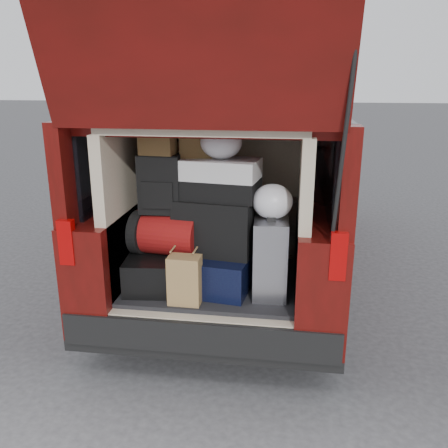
{
  "coord_description": "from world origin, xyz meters",
  "views": [
    {
      "loc": [
        0.57,
        -3.05,
        2.04
      ],
      "look_at": [
        0.09,
        0.2,
        1.02
      ],
      "focal_mm": 38.0,
      "sensor_mm": 36.0,
      "label": 1
    }
  ],
  "objects_px": {
    "navy_hardshell": "(219,269)",
    "black_soft_case": "(215,226)",
    "silver_roller": "(270,257)",
    "red_duffel": "(167,233)",
    "twotone_duffel": "(214,178)",
    "black_hardshell": "(160,268)",
    "backpack": "(160,184)",
    "kraft_bag": "(185,280)"
  },
  "relations": [
    {
      "from": "twotone_duffel",
      "to": "black_hardshell",
      "type": "bearing_deg",
      "value": -163.3
    },
    {
      "from": "navy_hardshell",
      "to": "silver_roller",
      "type": "distance_m",
      "value": 0.42
    },
    {
      "from": "black_hardshell",
      "to": "navy_hardshell",
      "type": "height_order",
      "value": "navy_hardshell"
    },
    {
      "from": "kraft_bag",
      "to": "black_soft_case",
      "type": "distance_m",
      "value": 0.47
    },
    {
      "from": "navy_hardshell",
      "to": "black_soft_case",
      "type": "distance_m",
      "value": 0.33
    },
    {
      "from": "black_hardshell",
      "to": "red_duffel",
      "type": "bearing_deg",
      "value": -10.67
    },
    {
      "from": "black_hardshell",
      "to": "kraft_bag",
      "type": "bearing_deg",
      "value": -54.55
    },
    {
      "from": "navy_hardshell",
      "to": "backpack",
      "type": "distance_m",
      "value": 0.76
    },
    {
      "from": "navy_hardshell",
      "to": "black_soft_case",
      "type": "height_order",
      "value": "black_soft_case"
    },
    {
      "from": "navy_hardshell",
      "to": "twotone_duffel",
      "type": "height_order",
      "value": "twotone_duffel"
    },
    {
      "from": "black_hardshell",
      "to": "twotone_duffel",
      "type": "distance_m",
      "value": 0.8
    },
    {
      "from": "kraft_bag",
      "to": "red_duffel",
      "type": "xyz_separation_m",
      "value": [
        -0.2,
        0.29,
        0.23
      ]
    },
    {
      "from": "black_soft_case",
      "to": "twotone_duffel",
      "type": "height_order",
      "value": "twotone_duffel"
    },
    {
      "from": "navy_hardshell",
      "to": "backpack",
      "type": "height_order",
      "value": "backpack"
    },
    {
      "from": "kraft_bag",
      "to": "red_duffel",
      "type": "bearing_deg",
      "value": 124.93
    },
    {
      "from": "navy_hardshell",
      "to": "red_duffel",
      "type": "bearing_deg",
      "value": -167.3
    },
    {
      "from": "silver_roller",
      "to": "red_duffel",
      "type": "distance_m",
      "value": 0.77
    },
    {
      "from": "black_hardshell",
      "to": "silver_roller",
      "type": "height_order",
      "value": "silver_roller"
    },
    {
      "from": "kraft_bag",
      "to": "twotone_duffel",
      "type": "relative_size",
      "value": 0.54
    },
    {
      "from": "black_soft_case",
      "to": "navy_hardshell",
      "type": "bearing_deg",
      "value": -5.03
    },
    {
      "from": "kraft_bag",
      "to": "black_soft_case",
      "type": "height_order",
      "value": "black_soft_case"
    },
    {
      "from": "black_hardshell",
      "to": "red_duffel",
      "type": "relative_size",
      "value": 1.27
    },
    {
      "from": "silver_roller",
      "to": "backpack",
      "type": "xyz_separation_m",
      "value": [
        -0.8,
        0.06,
        0.49
      ]
    },
    {
      "from": "silver_roller",
      "to": "red_duffel",
      "type": "bearing_deg",
      "value": 173.31
    },
    {
      "from": "red_duffel",
      "to": "backpack",
      "type": "relative_size",
      "value": 1.14
    },
    {
      "from": "silver_roller",
      "to": "backpack",
      "type": "height_order",
      "value": "backpack"
    },
    {
      "from": "twotone_duffel",
      "to": "navy_hardshell",
      "type": "bearing_deg",
      "value": -34.05
    },
    {
      "from": "silver_roller",
      "to": "red_duffel",
      "type": "xyz_separation_m",
      "value": [
        -0.76,
        0.05,
        0.12
      ]
    },
    {
      "from": "black_soft_case",
      "to": "black_hardshell",
      "type": "bearing_deg",
      "value": -167.58
    },
    {
      "from": "silver_roller",
      "to": "red_duffel",
      "type": "relative_size",
      "value": 1.17
    },
    {
      "from": "navy_hardshell",
      "to": "silver_roller",
      "type": "relative_size",
      "value": 1.07
    },
    {
      "from": "kraft_bag",
      "to": "red_duffel",
      "type": "relative_size",
      "value": 0.71
    },
    {
      "from": "black_soft_case",
      "to": "backpack",
      "type": "distance_m",
      "value": 0.5
    },
    {
      "from": "navy_hardshell",
      "to": "twotone_duffel",
      "type": "bearing_deg",
      "value": 145.56
    },
    {
      "from": "black_hardshell",
      "to": "navy_hardshell",
      "type": "xyz_separation_m",
      "value": [
        0.45,
        0.03,
        0.01
      ]
    },
    {
      "from": "twotone_duffel",
      "to": "silver_roller",
      "type": "bearing_deg",
      "value": -8.01
    },
    {
      "from": "red_duffel",
      "to": "backpack",
      "type": "distance_m",
      "value": 0.37
    },
    {
      "from": "black_hardshell",
      "to": "twotone_duffel",
      "type": "relative_size",
      "value": 0.97
    },
    {
      "from": "red_duffel",
      "to": "backpack",
      "type": "xyz_separation_m",
      "value": [
        -0.04,
        0.01,
        0.37
      ]
    },
    {
      "from": "backpack",
      "to": "kraft_bag",
      "type": "bearing_deg",
      "value": -54.45
    },
    {
      "from": "navy_hardshell",
      "to": "black_soft_case",
      "type": "relative_size",
      "value": 1.07
    },
    {
      "from": "twotone_duffel",
      "to": "red_duffel",
      "type": "bearing_deg",
      "value": -160.75
    }
  ]
}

